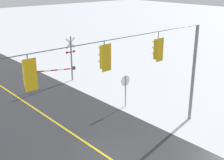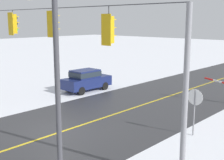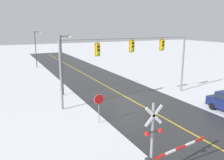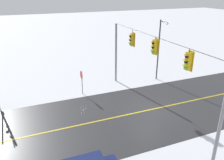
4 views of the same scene
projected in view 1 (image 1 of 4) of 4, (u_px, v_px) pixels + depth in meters
name	position (u px, v px, depth m)	size (l,w,h in m)	color
ground_plane	(109.00, 158.00, 15.66)	(160.00, 160.00, 0.00)	white
signal_span	(106.00, 81.00, 14.19)	(14.20, 0.47, 6.22)	gray
stop_sign	(125.00, 84.00, 21.38)	(0.80, 0.09, 2.35)	gray
railroad_crossing	(69.00, 59.00, 26.63)	(3.95, 0.31, 4.00)	gray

